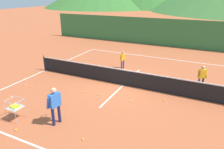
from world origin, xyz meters
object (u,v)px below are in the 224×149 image
tennis_ball_6 (83,139)px  tennis_net (123,77)px  student_1 (202,75)px  ball_cart (15,106)px  tennis_ball_0 (99,94)px  tennis_ball_3 (131,101)px  tennis_ball_5 (32,86)px  student_0 (123,58)px  tennis_ball_2 (83,92)px  tennis_ball_4 (25,85)px  tennis_ball_8 (16,130)px  tennis_ball_10 (164,100)px  instructor (55,102)px  tennis_ball_9 (11,97)px

tennis_ball_6 → tennis_net: bearing=96.3°
tennis_ball_6 → student_1: bearing=61.9°
tennis_net → student_1: size_ratio=8.73×
ball_cart → tennis_ball_6: bearing=0.8°
tennis_ball_0 → tennis_ball_3: (1.77, 0.06, 0.00)m
tennis_ball_0 → tennis_ball_5: (-4.00, -0.76, 0.00)m
tennis_ball_0 → student_0: bearing=96.6°
ball_cart → tennis_ball_2: 3.60m
student_0 → tennis_ball_3: student_0 is taller
student_1 → tennis_ball_5: 9.61m
student_0 → tennis_ball_5: student_0 is taller
tennis_ball_4 → tennis_ball_6: same height
tennis_ball_8 → tennis_ball_10: size_ratio=1.00×
tennis_ball_5 → tennis_ball_8: bearing=-52.7°
ball_cart → tennis_ball_4: ball_cart is taller
student_0 → tennis_ball_6: size_ratio=18.70×
tennis_ball_3 → instructor: bearing=-124.1°
tennis_net → tennis_ball_8: (-2.11, -5.86, -0.47)m
student_1 → instructor: bearing=-129.4°
student_0 → student_1: student_1 is taller
tennis_net → tennis_ball_0: 1.93m
student_1 → tennis_ball_2: bearing=-150.1°
tennis_net → tennis_ball_2: 2.50m
student_0 → tennis_ball_8: size_ratio=18.70×
ball_cart → tennis_ball_2: bearing=71.0°
tennis_ball_6 → tennis_ball_9: bearing=166.8°
student_0 → tennis_ball_9: size_ratio=18.70×
instructor → student_0: instructor is taller
instructor → student_0: size_ratio=1.28×
tennis_ball_2 → tennis_ball_3: 2.71m
tennis_net → tennis_ball_8: size_ratio=176.24×
tennis_ball_4 → tennis_ball_0: bearing=10.3°
tennis_ball_4 → tennis_ball_6: bearing=-24.7°
tennis_ball_8 → tennis_ball_9: same height
tennis_net → tennis_ball_5: tennis_net is taller
tennis_ball_0 → tennis_ball_2: bearing=-173.2°
ball_cart → tennis_ball_8: size_ratio=13.22×
instructor → tennis_ball_4: size_ratio=23.92×
tennis_ball_2 → tennis_ball_8: 4.03m
tennis_ball_2 → tennis_ball_6: (2.18, -3.31, 0.00)m
tennis_ball_0 → tennis_ball_9: 4.54m
tennis_ball_2 → tennis_ball_5: bearing=-168.1°
tennis_net → tennis_ball_2: bearing=-130.7°
tennis_net → tennis_ball_3: bearing=-56.8°
tennis_ball_5 → tennis_ball_8: (2.55, -3.35, 0.00)m
tennis_ball_8 → tennis_ball_4: bearing=132.4°
tennis_ball_0 → tennis_ball_4: 4.53m
student_1 → tennis_ball_5: bearing=-155.9°
tennis_ball_2 → tennis_ball_6: size_ratio=1.00×
tennis_ball_5 → tennis_ball_10: 7.44m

